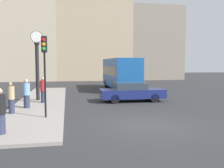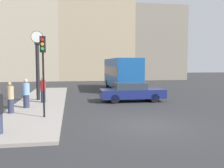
{
  "view_description": "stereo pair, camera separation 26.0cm",
  "coord_description": "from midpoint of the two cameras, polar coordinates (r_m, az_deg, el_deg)",
  "views": [
    {
      "loc": [
        -3.52,
        -10.18,
        2.69
      ],
      "look_at": [
        -0.43,
        6.92,
        1.27
      ],
      "focal_mm": 40.0,
      "sensor_mm": 36.0,
      "label": 1
    },
    {
      "loc": [
        -3.26,
        -10.22,
        2.69
      ],
      "look_at": [
        -0.43,
        6.92,
        1.27
      ],
      "focal_mm": 40.0,
      "sensor_mm": 36.0,
      "label": 2
    }
  ],
  "objects": [
    {
      "name": "street_clock",
      "position": [
        18.28,
        -17.12,
        4.3
      ],
      "size": [
        0.83,
        0.33,
        4.83
      ],
      "color": "black",
      "rests_on": "sidewalk_corner"
    },
    {
      "name": "building_row",
      "position": [
        41.59,
        -7.48,
        13.45
      ],
      "size": [
        31.39,
        5.0,
        19.63
      ],
      "color": "#B7A88E",
      "rests_on": "ground_plane"
    },
    {
      "name": "bus_distant",
      "position": [
        25.66,
        1.62,
        2.71
      ],
      "size": [
        2.41,
        8.56,
        3.2
      ],
      "color": "#195199",
      "rests_on": "ground_plane"
    },
    {
      "name": "pedestrian_red_top",
      "position": [
        17.05,
        -15.91,
        -1.3
      ],
      "size": [
        0.36,
        0.36,
        1.69
      ],
      "color": "#2D334C",
      "rests_on": "sidewalk_corner"
    },
    {
      "name": "ground_plane",
      "position": [
        11.08,
        8.0,
        -9.42
      ],
      "size": [
        120.0,
        120.0,
        0.0
      ],
      "primitive_type": "plane",
      "color": "#2D2D30"
    },
    {
      "name": "traffic_light_near",
      "position": [
        12.23,
        -15.76,
        5.39
      ],
      "size": [
        0.26,
        0.24,
        3.85
      ],
      "color": "black",
      "rests_on": "sidewalk_corner"
    },
    {
      "name": "pedestrian_black_jacket",
      "position": [
        10.02,
        -24.96,
        -5.75
      ],
      "size": [
        0.43,
        0.43,
        1.68
      ],
      "color": "#2D334C",
      "rests_on": "sidewalk_corner"
    },
    {
      "name": "sidewalk_corner",
      "position": [
        17.92,
        -16.15,
        -3.93
      ],
      "size": [
        3.13,
        18.85,
        0.13
      ],
      "primitive_type": "cube",
      "color": "gray",
      "rests_on": "ground_plane"
    },
    {
      "name": "pedestrian_blue_stripe",
      "position": [
        15.29,
        -19.42,
        -2.09
      ],
      "size": [
        0.4,
        0.4,
        1.68
      ],
      "color": "#2D334C",
      "rests_on": "sidewalk_corner"
    },
    {
      "name": "pedestrian_tan_coat",
      "position": [
        13.87,
        -22.54,
        -2.91
      ],
      "size": [
        0.35,
        0.35,
        1.64
      ],
      "color": "#2D334C",
      "rests_on": "sidewalk_corner"
    },
    {
      "name": "sedan_car",
      "position": [
        17.82,
        4.11,
        -1.8
      ],
      "size": [
        4.52,
        1.73,
        1.35
      ],
      "color": "navy",
      "rests_on": "ground_plane"
    }
  ]
}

